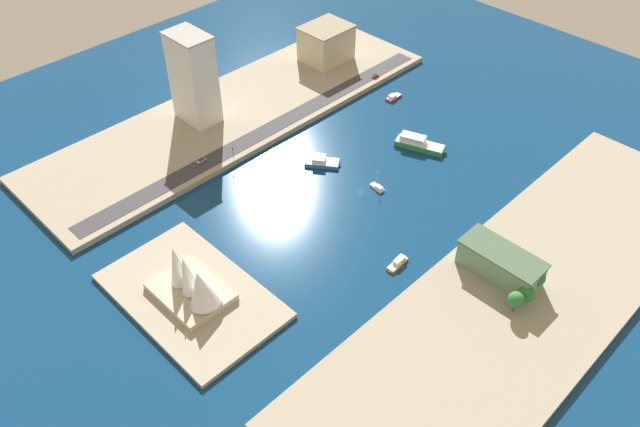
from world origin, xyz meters
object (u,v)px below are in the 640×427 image
at_px(tugboat_red, 394,97).
at_px(ferry_green_doubledeck, 418,144).
at_px(office_block_beige, 326,43).
at_px(opera_landmark, 192,283).
at_px(terminal_long_green, 501,263).
at_px(traffic_light_waterfront, 233,151).
at_px(sailboat_small_white, 377,187).
at_px(pickup_red, 376,76).
at_px(water_taxi_orange, 398,263).
at_px(catamaran_blue, 321,162).
at_px(hotel_broad_white, 193,78).
at_px(sedan_silver, 201,161).

bearing_deg(tugboat_red, ferry_green_doubledeck, 145.30).
distance_m(office_block_beige, opera_landmark, 199.34).
bearing_deg(terminal_long_green, traffic_light_waterfront, 11.06).
distance_m(sailboat_small_white, pickup_red, 100.66).
bearing_deg(pickup_red, water_taxi_orange, 134.94).
distance_m(catamaran_blue, opera_landmark, 102.82).
bearing_deg(terminal_long_green, hotel_broad_white, 5.37).
height_order(ferry_green_doubledeck, catamaran_blue, ferry_green_doubledeck).
bearing_deg(terminal_long_green, opera_landmark, 50.46).
relative_size(terminal_long_green, sedan_silver, 7.06).
height_order(sedan_silver, opera_landmark, opera_landmark).
height_order(water_taxi_orange, traffic_light_waterfront, traffic_light_waterfront).
distance_m(ferry_green_doubledeck, catamaran_blue, 52.12).
xyz_separation_m(ferry_green_doubledeck, water_taxi_orange, (-46.62, 72.16, -1.31)).
relative_size(ferry_green_doubledeck, pickup_red, 5.68).
relative_size(hotel_broad_white, sedan_silver, 9.98).
distance_m(tugboat_red, traffic_light_waterfront, 105.14).
xyz_separation_m(sedan_silver, traffic_light_waterfront, (-8.91, -13.43, 3.37)).
xyz_separation_m(catamaran_blue, sailboat_small_white, (-32.68, -5.31, -0.73)).
relative_size(water_taxi_orange, terminal_long_green, 0.35).
height_order(catamaran_blue, sailboat_small_white, sailboat_small_white).
bearing_deg(hotel_broad_white, terminal_long_green, -174.63).
xyz_separation_m(water_taxi_orange, terminal_long_green, (-33.82, -23.07, 7.87)).
distance_m(tugboat_red, pickup_red, 21.57).
relative_size(catamaran_blue, office_block_beige, 0.64).
bearing_deg(ferry_green_doubledeck, traffic_light_waterfront, 53.04).
height_order(tugboat_red, pickup_red, pickup_red).
xyz_separation_m(hotel_broad_white, office_block_beige, (-2.92, -95.22, -13.56)).
bearing_deg(traffic_light_waterfront, terminal_long_green, -168.94).
bearing_deg(tugboat_red, sedan_silver, 77.30).
bearing_deg(tugboat_red, office_block_beige, -1.81).
xyz_separation_m(hotel_broad_white, sedan_silver, (-32.82, 23.48, -23.44)).
bearing_deg(sedan_silver, terminal_long_green, -164.61).
distance_m(traffic_light_waterfront, opera_landmark, 90.34).
bearing_deg(sedan_silver, hotel_broad_white, -35.58).
bearing_deg(ferry_green_doubledeck, tugboat_red, -34.70).
height_order(water_taxi_orange, opera_landmark, opera_landmark).
bearing_deg(sedan_silver, catamaran_blue, -132.90).
xyz_separation_m(office_block_beige, opera_landmark, (-97.75, 173.68, -3.89)).
distance_m(ferry_green_doubledeck, hotel_broad_white, 121.44).
relative_size(sailboat_small_white, opera_landmark, 0.32).
bearing_deg(catamaran_blue, water_taxi_orange, 159.70).
xyz_separation_m(sailboat_small_white, terminal_long_green, (-73.08, 8.85, 8.15)).
height_order(terminal_long_green, pickup_red, terminal_long_green).
bearing_deg(hotel_broad_white, sedan_silver, 144.42).
bearing_deg(traffic_light_waterfront, sedan_silver, 56.46).
xyz_separation_m(terminal_long_green, office_block_beige, (176.43, -78.38, 4.71)).
bearing_deg(catamaran_blue, hotel_broad_white, 15.49).
height_order(water_taxi_orange, office_block_beige, office_block_beige).
bearing_deg(catamaran_blue, sailboat_small_white, -170.78).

